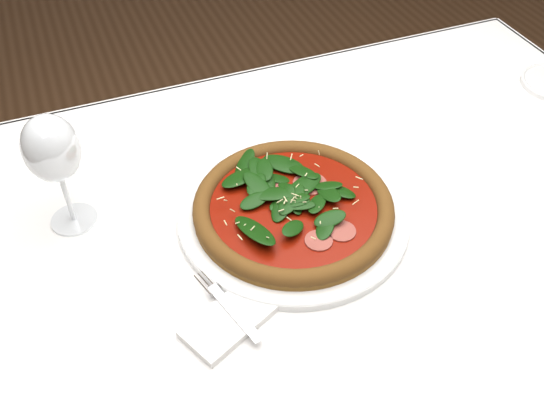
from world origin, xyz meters
name	(u,v)px	position (x,y,z in m)	size (l,w,h in m)	color
dining_table	(319,259)	(0.00, 0.00, 0.65)	(1.21, 0.81, 0.75)	white
plate	(293,214)	(-0.04, 0.01, 0.76)	(0.33, 0.33, 0.01)	silver
pizza	(293,205)	(-0.04, 0.01, 0.78)	(0.30, 0.30, 0.04)	brown
wine_glass	(52,151)	(-0.34, 0.12, 0.88)	(0.07, 0.07, 0.18)	white
napkin	(235,316)	(-0.18, -0.12, 0.76)	(0.13, 0.06, 0.01)	white
fork	(224,300)	(-0.18, -0.10, 0.76)	(0.05, 0.13, 0.00)	silver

